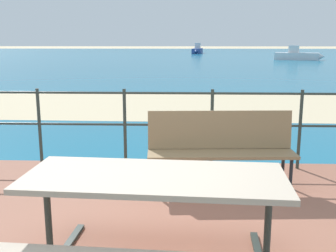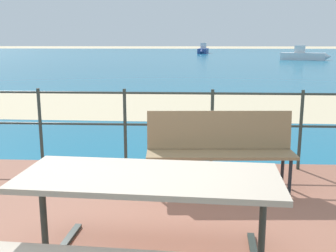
# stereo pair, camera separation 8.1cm
# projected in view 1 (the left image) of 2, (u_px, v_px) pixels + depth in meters

# --- Properties ---
(sea_water) EXTENTS (90.00, 90.00, 0.01)m
(sea_water) POSITION_uv_depth(u_px,v_px,m) (182.00, 57.00, 42.33)
(sea_water) COLOR #196B8E
(sea_water) RESTS_ON ground
(beach_strip) EXTENTS (54.08, 5.69, 0.01)m
(beach_strip) POSITION_uv_depth(u_px,v_px,m) (176.00, 105.00, 11.17)
(beach_strip) COLOR beige
(beach_strip) RESTS_ON ground
(picnic_table) EXTENTS (1.92, 1.57, 0.79)m
(picnic_table) POSITION_uv_depth(u_px,v_px,m) (155.00, 199.00, 2.85)
(picnic_table) COLOR tan
(picnic_table) RESTS_ON patio_paving
(park_bench) EXTENTS (1.72, 0.51, 0.91)m
(park_bench) POSITION_uv_depth(u_px,v_px,m) (221.00, 143.00, 4.68)
(park_bench) COLOR #8C704C
(park_bench) RESTS_ON patio_paving
(railing_fence) EXTENTS (5.94, 0.04, 1.08)m
(railing_fence) POSITION_uv_depth(u_px,v_px,m) (168.00, 119.00, 5.42)
(railing_fence) COLOR #2D3833
(railing_fence) RESTS_ON patio_paving
(boat_near) EXTENTS (1.74, 5.59, 1.42)m
(boat_near) POSITION_uv_depth(u_px,v_px,m) (197.00, 50.00, 55.74)
(boat_near) COLOR #2D478C
(boat_near) RESTS_ON sea_water
(boat_mid) EXTENTS (4.48, 2.69, 1.31)m
(boat_mid) POSITION_uv_depth(u_px,v_px,m) (297.00, 55.00, 37.00)
(boat_mid) COLOR silver
(boat_mid) RESTS_ON sea_water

